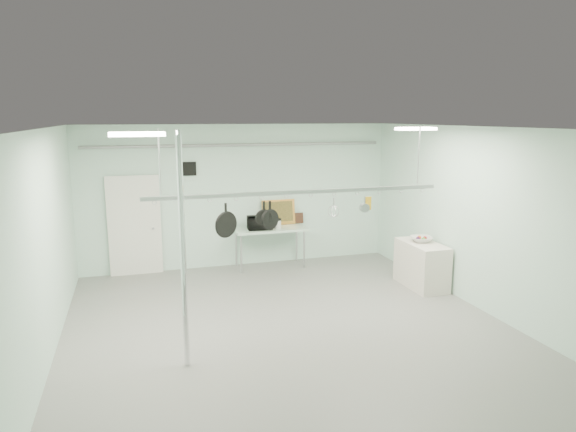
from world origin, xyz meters
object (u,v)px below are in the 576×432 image
object	(u,v)px
microwave	(260,223)
prep_table	(270,231)
skillet_left	(226,220)
pot_rack	(299,190)
skillet_mid	(264,213)
skillet_right	(270,215)
chrome_pole	(183,253)
side_cabinet	(422,265)
fruit_bowl	(421,239)
coffee_canister	(278,224)

from	to	relation	value
microwave	prep_table	bearing A→B (deg)	-160.69
skillet_left	prep_table	bearing A→B (deg)	36.88
pot_rack	microwave	xyz separation A→B (m)	(0.15, 3.24, -1.18)
skillet_mid	skillet_right	xyz separation A→B (m)	(0.10, 0.00, -0.03)
chrome_pole	side_cabinet	world-z (taller)	chrome_pole
side_cabinet	skillet_mid	bearing A→B (deg)	-162.64
chrome_pole	skillet_left	bearing A→B (deg)	50.64
prep_table	fruit_bowl	size ratio (longest dim) A/B	3.80
skillet_left	microwave	bearing A→B (deg)	40.12
coffee_canister	fruit_bowl	bearing A→B (deg)	-40.29
pot_rack	prep_table	bearing A→B (deg)	83.09
microwave	side_cabinet	bearing A→B (deg)	147.53
coffee_canister	skillet_right	distance (m)	3.51
skillet_right	fruit_bowl	bearing A→B (deg)	-2.63
microwave	fruit_bowl	distance (m)	3.49
prep_table	fruit_bowl	world-z (taller)	fruit_bowl
coffee_canister	fruit_bowl	size ratio (longest dim) A/B	0.43
prep_table	side_cabinet	bearing A→B (deg)	-40.79
microwave	coffee_canister	bearing A→B (deg)	-174.87
chrome_pole	coffee_canister	world-z (taller)	chrome_pole
prep_table	skillet_left	xyz separation A→B (m)	(-1.56, -3.30, 0.99)
coffee_canister	skillet_left	bearing A→B (deg)	-118.08
chrome_pole	skillet_right	xyz separation A→B (m)	(1.43, 0.90, 0.27)
side_cabinet	microwave	size ratio (longest dim) A/B	2.26
skillet_mid	prep_table	bearing A→B (deg)	80.77
chrome_pole	skillet_mid	xyz separation A→B (m)	(1.33, 0.90, 0.30)
prep_table	side_cabinet	size ratio (longest dim) A/B	1.33
skillet_right	skillet_left	bearing A→B (deg)	158.23
prep_table	skillet_right	bearing A→B (deg)	-104.78
microwave	skillet_mid	world-z (taller)	skillet_mid
side_cabinet	pot_rack	xyz separation A→B (m)	(-2.95, -1.10, 1.78)
skillet_right	coffee_canister	bearing A→B (deg)	50.48
prep_table	pot_rack	bearing A→B (deg)	-96.91
skillet_mid	side_cabinet	bearing A→B (deg)	24.49
side_cabinet	skillet_right	world-z (taller)	skillet_right
prep_table	pot_rack	world-z (taller)	pot_rack
fruit_bowl	side_cabinet	bearing A→B (deg)	-104.66
fruit_bowl	skillet_left	world-z (taller)	skillet_left
chrome_pole	prep_table	distance (m)	4.85
fruit_bowl	coffee_canister	bearing A→B (deg)	139.71
side_cabinet	skillet_right	size ratio (longest dim) A/B	2.73
skillet_right	skillet_mid	bearing A→B (deg)	158.23
skillet_left	skillet_mid	bearing A→B (deg)	-27.80
pot_rack	coffee_canister	distance (m)	3.51
microwave	pot_rack	bearing A→B (deg)	92.21
fruit_bowl	prep_table	bearing A→B (deg)	140.74
pot_rack	coffee_canister	bearing A→B (deg)	80.09
fruit_bowl	skillet_right	size ratio (longest dim) A/B	0.96
chrome_pole	side_cabinet	xyz separation A→B (m)	(4.85, 2.00, -1.15)
side_cabinet	skillet_mid	size ratio (longest dim) A/B	3.23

